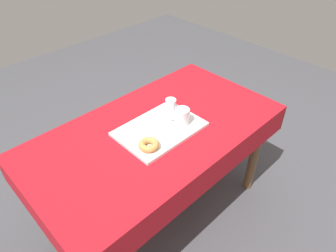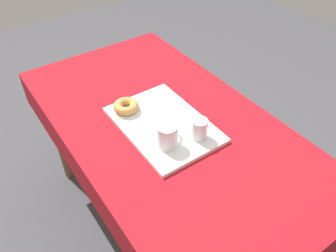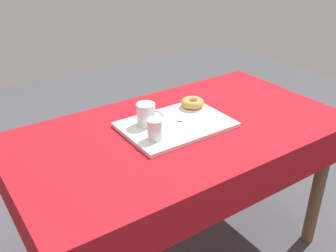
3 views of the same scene
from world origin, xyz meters
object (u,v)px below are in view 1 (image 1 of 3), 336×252
sugar_donut_left (149,145)px  teaspoon_near (159,129)px  tea_mug_left (182,117)px  donut_plate_left (149,148)px  water_glass_near (171,106)px  serving_tray (160,129)px  dining_table (156,142)px

sugar_donut_left → teaspoon_near: size_ratio=0.87×
tea_mug_left → sugar_donut_left: (-0.27, -0.03, -0.02)m
tea_mug_left → donut_plate_left: size_ratio=0.95×
donut_plate_left → teaspoon_near: size_ratio=0.94×
tea_mug_left → water_glass_near: bearing=74.0°
serving_tray → water_glass_near: 0.17m
water_glass_near → sugar_donut_left: (-0.31, -0.15, -0.01)m
dining_table → sugar_donut_left: bearing=-143.1°
dining_table → teaspoon_near: bearing=-98.7°
dining_table → water_glass_near: 0.23m
tea_mug_left → donut_plate_left: bearing=-174.2°
tea_mug_left → donut_plate_left: 0.28m
serving_tray → donut_plate_left: size_ratio=3.99×
serving_tray → teaspoon_near: size_ratio=3.76×
water_glass_near → teaspoon_near: size_ratio=0.69×
dining_table → water_glass_near: bearing=15.0°
water_glass_near → teaspoon_near: (-0.17, -0.08, -0.03)m
dining_table → tea_mug_left: 0.22m
water_glass_near → dining_table: bearing=-165.0°
tea_mug_left → sugar_donut_left: 0.27m
dining_table → water_glass_near: water_glass_near is taller
tea_mug_left → sugar_donut_left: tea_mug_left is taller
donut_plate_left → tea_mug_left: bearing=5.8°
dining_table → serving_tray: 0.11m
dining_table → tea_mug_left: bearing=-33.3°
dining_table → water_glass_near: size_ratio=17.16×
serving_tray → sugar_donut_left: (-0.16, -0.09, 0.03)m
donut_plate_left → teaspoon_near: teaspoon_near is taller
sugar_donut_left → teaspoon_near: sugar_donut_left is taller
tea_mug_left → teaspoon_near: size_ratio=0.90×
donut_plate_left → dining_table: bearing=36.9°
sugar_donut_left → tea_mug_left: bearing=5.8°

